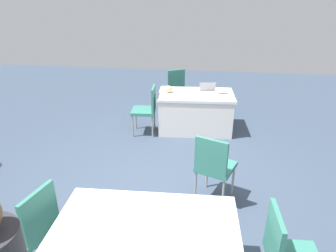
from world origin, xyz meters
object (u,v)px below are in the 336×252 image
object	(u,v)px
table_foreground	(195,112)
laptop_silver	(208,92)
chair_tucked_right	(214,165)
chair_near_front	(32,225)
chair_tucked_left	(174,86)
chair_aisle	(147,107)
scissors_red	(223,93)
yarn_ball	(169,89)

from	to	relation	value
table_foreground	laptop_silver	world-z (taller)	laptop_silver
chair_tucked_right	table_foreground	bearing A→B (deg)	120.98
chair_near_front	chair_tucked_left	world-z (taller)	chair_near_front
chair_near_front	chair_tucked_right	xyz separation A→B (m)	(-1.70, -1.33, 0.00)
chair_tucked_right	laptop_silver	distance (m)	2.30
chair_tucked_left	chair_aisle	bearing A→B (deg)	-135.15
chair_tucked_left	scissors_red	distance (m)	1.51
table_foreground	chair_tucked_left	world-z (taller)	chair_tucked_left
chair_tucked_left	laptop_silver	xyz separation A→B (m)	(-0.79, 1.09, 0.23)
table_foreground	chair_aisle	bearing A→B (deg)	18.38
chair_tucked_right	chair_near_front	bearing A→B (deg)	-119.75
chair_tucked_right	yarn_ball	bearing A→B (deg)	133.51
table_foreground	laptop_silver	size ratio (longest dim) A/B	4.21
scissors_red	chair_tucked_left	bearing A→B (deg)	-57.13
chair_aisle	laptop_silver	distance (m)	1.21
chair_aisle	laptop_silver	size ratio (longest dim) A/B	2.63
table_foreground	yarn_ball	size ratio (longest dim) A/B	10.93
laptop_silver	scissors_red	xyz separation A→B (m)	(-0.30, -0.06, -0.04)
chair_tucked_left	table_foreground	bearing A→B (deg)	-93.60
yarn_ball	table_foreground	bearing A→B (deg)	-179.27
table_foreground	chair_tucked_right	size ratio (longest dim) A/B	1.54
chair_tucked_right	scissors_red	size ratio (longest dim) A/B	5.43
laptop_silver	yarn_ball	bearing A→B (deg)	-8.47
chair_tucked_right	laptop_silver	world-z (taller)	chair_tucked_right
yarn_ball	scissors_red	bearing A→B (deg)	-176.37
table_foreground	laptop_silver	bearing A→B (deg)	179.81
laptop_silver	chair_aisle	bearing A→B (deg)	5.93
chair_tucked_right	scissors_red	xyz separation A→B (m)	(-0.17, -2.35, 0.19)
chair_near_front	chair_aisle	distance (m)	3.34
chair_near_front	laptop_silver	bearing A→B (deg)	-11.18
yarn_ball	scissors_red	distance (m)	1.06
chair_tucked_left	yarn_ball	xyz separation A→B (m)	(-0.03, 1.09, 0.26)
yarn_ball	chair_aisle	bearing A→B (deg)	38.14
table_foreground	scissors_red	distance (m)	0.65
chair_near_front	yarn_ball	size ratio (longest dim) A/B	7.07
chair_aisle	chair_tucked_right	bearing A→B (deg)	-152.03
chair_tucked_left	chair_tucked_right	distance (m)	3.50
chair_near_front	chair_aisle	size ratio (longest dim) A/B	1.03
chair_near_front	chair_tucked_right	distance (m)	2.15
table_foreground	laptop_silver	distance (m)	0.48
chair_tucked_right	scissors_red	world-z (taller)	chair_tucked_right
table_foreground	chair_aisle	distance (m)	0.98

